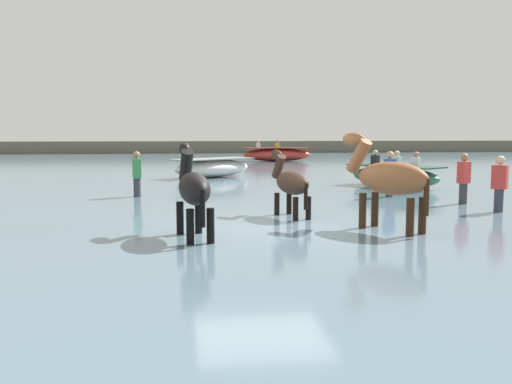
# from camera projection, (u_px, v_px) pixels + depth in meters

# --- Properties ---
(ground_plane) EXTENTS (120.00, 120.00, 0.00)m
(ground_plane) POSITION_uv_depth(u_px,v_px,m) (262.00, 247.00, 10.53)
(ground_plane) COLOR gray
(water_surface) EXTENTS (90.00, 90.00, 0.36)m
(water_surface) POSITION_uv_depth(u_px,v_px,m) (223.00, 187.00, 20.37)
(water_surface) COLOR slate
(water_surface) RESTS_ON ground
(horse_lead_black) EXTENTS (0.70, 1.82, 1.97)m
(horse_lead_black) POSITION_uv_depth(u_px,v_px,m) (193.00, 191.00, 9.45)
(horse_lead_black) COLOR black
(horse_lead_black) RESTS_ON ground
(horse_trailing_dark_bay) EXTENTS (0.76, 1.63, 1.77)m
(horse_trailing_dark_bay) POSITION_uv_depth(u_px,v_px,m) (291.00, 185.00, 11.84)
(horse_trailing_dark_bay) COLOR #382319
(horse_trailing_dark_bay) RESTS_ON ground
(horse_flank_chestnut) EXTENTS (1.34, 1.85, 2.15)m
(horse_flank_chestnut) POSITION_uv_depth(u_px,v_px,m) (389.00, 181.00, 10.16)
(horse_flank_chestnut) COLOR brown
(horse_flank_chestnut) RESTS_ON ground
(boat_distant_west) EXTENTS (4.23, 1.55, 1.32)m
(boat_distant_west) POSITION_uv_depth(u_px,v_px,m) (277.00, 154.00, 34.60)
(boat_distant_west) COLOR #BC382D
(boat_distant_west) RESTS_ON water_surface
(boat_far_offshore) EXTENTS (2.80, 3.47, 1.19)m
(boat_far_offshore) POSITION_uv_depth(u_px,v_px,m) (394.00, 176.00, 18.40)
(boat_far_offshore) COLOR #337556
(boat_far_offshore) RESTS_ON water_surface
(boat_mid_channel) EXTENTS (3.66, 3.15, 0.75)m
(boat_mid_channel) POSITION_uv_depth(u_px,v_px,m) (213.00, 168.00, 22.33)
(boat_mid_channel) COLOR silver
(boat_mid_channel) RESTS_ON water_surface
(person_spectator_far) EXTENTS (0.26, 0.36, 1.63)m
(person_spectator_far) POSITION_uv_depth(u_px,v_px,m) (137.00, 179.00, 15.56)
(person_spectator_far) COLOR #383842
(person_spectator_far) RESTS_ON ground
(person_onlooker_left) EXTENTS (0.36, 0.26, 1.63)m
(person_onlooker_left) POSITION_uv_depth(u_px,v_px,m) (390.00, 179.00, 15.54)
(person_onlooker_left) COLOR #383842
(person_onlooker_left) RESTS_ON ground
(person_wading_close) EXTENTS (0.38, 0.34, 1.63)m
(person_wading_close) POSITION_uv_depth(u_px,v_px,m) (463.00, 184.00, 14.01)
(person_wading_close) COLOR #383842
(person_wading_close) RESTS_ON ground
(person_wading_mid) EXTENTS (0.37, 0.37, 1.63)m
(person_wading_mid) POSITION_uv_depth(u_px,v_px,m) (499.00, 190.00, 12.58)
(person_wading_mid) COLOR #383842
(person_wading_mid) RESTS_ON ground
(far_shoreline) EXTENTS (80.00, 2.40, 1.39)m
(far_shoreline) POSITION_uv_depth(u_px,v_px,m) (199.00, 149.00, 48.81)
(far_shoreline) COLOR #605B4C
(far_shoreline) RESTS_ON ground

